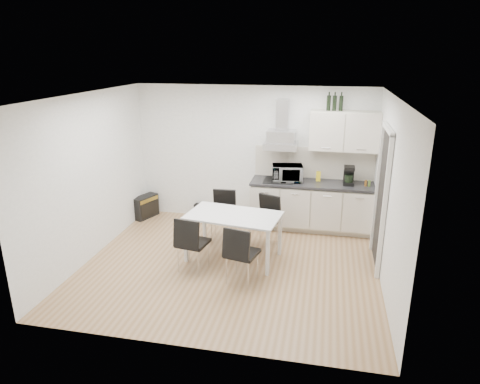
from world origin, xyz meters
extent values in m
plane|color=tan|center=(0.00, 0.00, 0.00)|extent=(4.50, 4.50, 0.00)
cube|color=white|center=(0.00, 2.00, 1.30)|extent=(4.50, 0.10, 2.60)
cube|color=white|center=(0.00, -2.00, 1.30)|extent=(4.50, 0.10, 2.60)
cube|color=white|center=(-2.25, 0.00, 1.30)|extent=(0.10, 4.00, 2.60)
cube|color=white|center=(2.25, 0.00, 1.30)|extent=(0.10, 4.00, 2.60)
plane|color=white|center=(0.00, 0.00, 2.60)|extent=(4.50, 4.50, 0.00)
cube|color=white|center=(2.21, 0.55, 1.05)|extent=(0.08, 1.04, 2.10)
cube|color=beige|center=(1.15, 1.74, 0.05)|extent=(2.16, 0.52, 0.10)
cube|color=beige|center=(1.15, 1.70, 0.48)|extent=(2.20, 0.60, 0.76)
cube|color=#29282B|center=(1.15, 1.69, 0.90)|extent=(2.22, 0.64, 0.04)
cube|color=beige|center=(1.15, 1.99, 1.21)|extent=(2.20, 0.02, 0.58)
cube|color=beige|center=(1.65, 1.82, 1.85)|extent=(1.20, 0.35, 0.70)
cube|color=silver|center=(0.55, 1.78, 1.65)|extent=(0.60, 0.46, 0.30)
cube|color=silver|center=(0.55, 1.89, 2.10)|extent=(0.22, 0.20, 0.55)
imported|color=silver|center=(0.69, 1.68, 1.10)|extent=(0.58, 0.38, 0.37)
cube|color=yellow|center=(1.25, 1.80, 1.01)|extent=(0.08, 0.04, 0.18)
cylinder|color=brown|center=(2.08, 1.65, 0.98)|extent=(0.04, 0.04, 0.11)
cylinder|color=#4C6626|center=(2.14, 1.65, 0.98)|extent=(0.04, 0.04, 0.11)
cylinder|color=black|center=(1.35, 1.82, 2.36)|extent=(0.07, 0.07, 0.32)
cylinder|color=black|center=(1.45, 1.82, 2.36)|extent=(0.07, 0.07, 0.32)
cylinder|color=black|center=(1.56, 1.82, 2.36)|extent=(0.07, 0.07, 0.32)
cube|color=white|center=(0.00, 0.26, 0.73)|extent=(1.54, 1.01, 0.03)
cube|color=white|center=(-0.71, -0.01, 0.36)|extent=(0.06, 0.06, 0.72)
cube|color=white|center=(0.61, -0.19, 0.36)|extent=(0.06, 0.06, 0.72)
cube|color=white|center=(-0.61, 0.70, 0.36)|extent=(0.06, 0.06, 0.72)
cube|color=white|center=(0.71, 0.52, 0.36)|extent=(0.06, 0.06, 0.72)
cube|color=black|center=(-2.12, 1.65, 0.22)|extent=(0.40, 0.58, 0.45)
cube|color=gold|center=(-2.00, 1.65, 0.38)|extent=(0.18, 0.45, 0.07)
cube|color=black|center=(-1.09, 1.90, 0.13)|extent=(0.17, 0.15, 0.26)
camera|label=1|loc=(1.36, -5.84, 3.19)|focal=32.00mm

